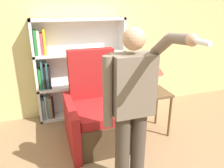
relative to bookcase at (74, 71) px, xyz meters
The scene contains 6 objects.
wall_back 0.68m from the bookcase, 25.77° to the left, with size 8.00×0.06×2.80m.
bookcase is the anchor object (origin of this frame).
armchair 0.97m from the bookcase, 78.69° to the right, with size 0.86×0.91×1.28m.
person_standing 1.86m from the bookcase, 81.72° to the right, with size 0.53×0.78×1.70m.
side_table 1.39m from the bookcase, 42.82° to the right, with size 0.44×0.44×0.67m.
table_lamp 1.38m from the bookcase, 42.82° to the right, with size 0.26×0.26×0.45m.
Camera 1 is at (-0.82, -1.66, 1.88)m, focal length 35.00 mm.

